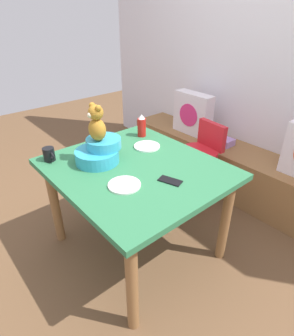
{
  "coord_description": "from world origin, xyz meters",
  "views": [
    {
      "loc": [
        1.32,
        -1.03,
        1.69
      ],
      "look_at": [
        0.0,
        0.1,
        0.69
      ],
      "focal_mm": 30.35,
      "sensor_mm": 36.0,
      "label": 1
    }
  ],
  "objects_px": {
    "infant_seat_teal": "(99,152)",
    "dinner_plate_near": "(124,185)",
    "coffee_mug": "(49,154)",
    "book_stack": "(223,141)",
    "teddy_bear": "(97,123)",
    "highchair": "(200,154)",
    "dining_table": "(136,179)",
    "dinner_plate_far": "(147,146)",
    "pillow_floral_left": "(193,114)",
    "ketchup_bottle": "(142,126)",
    "cell_phone": "(170,181)"
  },
  "relations": [
    {
      "from": "dinner_plate_near",
      "to": "highchair",
      "type": "bearing_deg",
      "value": 103.84
    },
    {
      "from": "dining_table",
      "to": "ketchup_bottle",
      "type": "distance_m",
      "value": 0.55
    },
    {
      "from": "dinner_plate_far",
      "to": "cell_phone",
      "type": "distance_m",
      "value": 0.51
    },
    {
      "from": "teddy_bear",
      "to": "dinner_plate_far",
      "type": "relative_size",
      "value": 1.25
    },
    {
      "from": "dining_table",
      "to": "dinner_plate_far",
      "type": "height_order",
      "value": "dinner_plate_far"
    },
    {
      "from": "dinner_plate_far",
      "to": "cell_phone",
      "type": "xyz_separation_m",
      "value": [
        0.47,
        -0.21,
        -0.0
      ]
    },
    {
      "from": "book_stack",
      "to": "highchair",
      "type": "distance_m",
      "value": 0.44
    },
    {
      "from": "pillow_floral_left",
      "to": "coffee_mug",
      "type": "relative_size",
      "value": 3.67
    },
    {
      "from": "dining_table",
      "to": "coffee_mug",
      "type": "xyz_separation_m",
      "value": [
        -0.46,
        -0.4,
        0.15
      ]
    },
    {
      "from": "book_stack",
      "to": "dinner_plate_near",
      "type": "relative_size",
      "value": 1.0
    },
    {
      "from": "pillow_floral_left",
      "to": "infant_seat_teal",
      "type": "height_order",
      "value": "same"
    },
    {
      "from": "ketchup_bottle",
      "to": "dinner_plate_near",
      "type": "height_order",
      "value": "ketchup_bottle"
    },
    {
      "from": "infant_seat_teal",
      "to": "teddy_bear",
      "type": "xyz_separation_m",
      "value": [
        0.0,
        -0.0,
        0.21
      ]
    },
    {
      "from": "ketchup_bottle",
      "to": "cell_phone",
      "type": "bearing_deg",
      "value": -25.69
    },
    {
      "from": "cell_phone",
      "to": "dinner_plate_far",
      "type": "bearing_deg",
      "value": 46.85
    },
    {
      "from": "pillow_floral_left",
      "to": "dining_table",
      "type": "xyz_separation_m",
      "value": [
        0.58,
        -1.24,
        -0.04
      ]
    },
    {
      "from": "dinner_plate_far",
      "to": "dinner_plate_near",
      "type": "bearing_deg",
      "value": -54.67
    },
    {
      "from": "infant_seat_teal",
      "to": "cell_phone",
      "type": "height_order",
      "value": "infant_seat_teal"
    },
    {
      "from": "infant_seat_teal",
      "to": "dinner_plate_far",
      "type": "relative_size",
      "value": 1.65
    },
    {
      "from": "infant_seat_teal",
      "to": "dinner_plate_far",
      "type": "bearing_deg",
      "value": 84.04
    },
    {
      "from": "teddy_bear",
      "to": "ketchup_bottle",
      "type": "height_order",
      "value": "teddy_bear"
    },
    {
      "from": "dining_table",
      "to": "ketchup_bottle",
      "type": "height_order",
      "value": "ketchup_bottle"
    },
    {
      "from": "pillow_floral_left",
      "to": "dinner_plate_far",
      "type": "distance_m",
      "value": 1.07
    },
    {
      "from": "pillow_floral_left",
      "to": "dining_table",
      "type": "bearing_deg",
      "value": -64.91
    },
    {
      "from": "infant_seat_teal",
      "to": "dinner_plate_far",
      "type": "height_order",
      "value": "infant_seat_teal"
    },
    {
      "from": "dining_table",
      "to": "dinner_plate_near",
      "type": "distance_m",
      "value": 0.27
    },
    {
      "from": "teddy_bear",
      "to": "coffee_mug",
      "type": "bearing_deg",
      "value": -132.04
    },
    {
      "from": "pillow_floral_left",
      "to": "dinner_plate_far",
      "type": "xyz_separation_m",
      "value": [
        0.4,
        -0.99,
        0.07
      ]
    },
    {
      "from": "ketchup_bottle",
      "to": "coffee_mug",
      "type": "height_order",
      "value": "ketchup_bottle"
    },
    {
      "from": "highchair",
      "to": "coffee_mug",
      "type": "distance_m",
      "value": 1.31
    },
    {
      "from": "coffee_mug",
      "to": "book_stack",
      "type": "bearing_deg",
      "value": 80.35
    },
    {
      "from": "book_stack",
      "to": "dinner_plate_near",
      "type": "xyz_separation_m",
      "value": [
        0.32,
        -1.46,
        0.25
      ]
    },
    {
      "from": "infant_seat_teal",
      "to": "dinner_plate_near",
      "type": "distance_m",
      "value": 0.37
    },
    {
      "from": "highchair",
      "to": "dinner_plate_far",
      "type": "bearing_deg",
      "value": -96.91
    },
    {
      "from": "book_stack",
      "to": "cell_phone",
      "type": "bearing_deg",
      "value": -69.31
    },
    {
      "from": "book_stack",
      "to": "dinner_plate_far",
      "type": "xyz_separation_m",
      "value": [
        -0.01,
        -1.01,
        0.25
      ]
    },
    {
      "from": "book_stack",
      "to": "teddy_bear",
      "type": "height_order",
      "value": "teddy_bear"
    },
    {
      "from": "pillow_floral_left",
      "to": "dinner_plate_far",
      "type": "relative_size",
      "value": 2.2
    },
    {
      "from": "infant_seat_teal",
      "to": "coffee_mug",
      "type": "height_order",
      "value": "infant_seat_teal"
    },
    {
      "from": "dining_table",
      "to": "cell_phone",
      "type": "distance_m",
      "value": 0.31
    },
    {
      "from": "coffee_mug",
      "to": "pillow_floral_left",
      "type": "bearing_deg",
      "value": 94.29
    },
    {
      "from": "pillow_floral_left",
      "to": "dining_table",
      "type": "distance_m",
      "value": 1.37
    },
    {
      "from": "infant_seat_teal",
      "to": "dinner_plate_near",
      "type": "relative_size",
      "value": 1.65
    },
    {
      "from": "dining_table",
      "to": "highchair",
      "type": "xyz_separation_m",
      "value": [
        -0.11,
        0.83,
        -0.12
      ]
    },
    {
      "from": "pillow_floral_left",
      "to": "teddy_bear",
      "type": "height_order",
      "value": "teddy_bear"
    },
    {
      "from": "highchair",
      "to": "dinner_plate_near",
      "type": "height_order",
      "value": "highchair"
    },
    {
      "from": "pillow_floral_left",
      "to": "book_stack",
      "type": "distance_m",
      "value": 0.45
    },
    {
      "from": "coffee_mug",
      "to": "teddy_bear",
      "type": "bearing_deg",
      "value": 47.96
    },
    {
      "from": "teddy_bear",
      "to": "coffee_mug",
      "type": "xyz_separation_m",
      "value": [
        -0.24,
        -0.26,
        -0.23
      ]
    },
    {
      "from": "dining_table",
      "to": "ketchup_bottle",
      "type": "relative_size",
      "value": 6.23
    }
  ]
}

